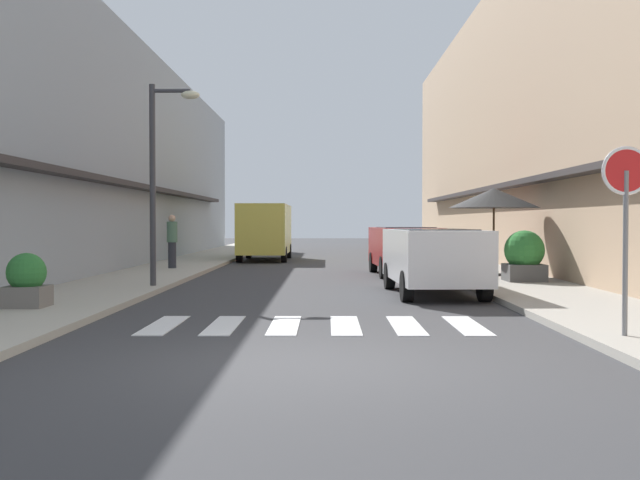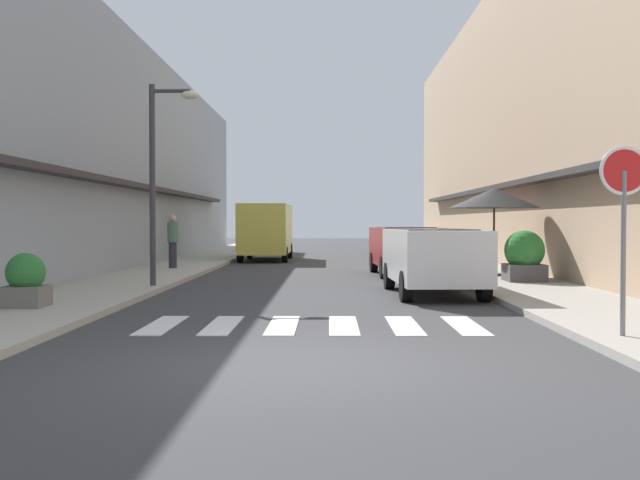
{
  "view_description": "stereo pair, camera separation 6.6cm",
  "coord_description": "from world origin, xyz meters",
  "px_view_note": "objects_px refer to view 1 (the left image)",
  "views": [
    {
      "loc": [
        0.18,
        -8.54,
        1.63
      ],
      "look_at": [
        0.01,
        11.2,
        1.15
      ],
      "focal_mm": 42.26,
      "sensor_mm": 36.0,
      "label": 1
    },
    {
      "loc": [
        0.24,
        -8.54,
        1.63
      ],
      "look_at": [
        0.01,
        11.2,
        1.15
      ],
      "focal_mm": 42.26,
      "sensor_mm": 36.0,
      "label": 2
    }
  ],
  "objects_px": {
    "cafe_umbrella": "(494,198)",
    "parked_car_near": "(433,254)",
    "round_street_sign": "(626,191)",
    "parked_car_mid": "(404,245)",
    "planter_corner": "(27,281)",
    "delivery_van": "(265,227)",
    "street_lamp": "(161,161)",
    "planter_midblock": "(524,256)",
    "pedestrian_walking_near": "(172,240)"
  },
  "relations": [
    {
      "from": "round_street_sign",
      "to": "pedestrian_walking_near",
      "type": "height_order",
      "value": "round_street_sign"
    },
    {
      "from": "cafe_umbrella",
      "to": "planter_corner",
      "type": "distance_m",
      "value": 12.83
    },
    {
      "from": "round_street_sign",
      "to": "pedestrian_walking_near",
      "type": "bearing_deg",
      "value": 121.83
    },
    {
      "from": "round_street_sign",
      "to": "planter_midblock",
      "type": "relative_size",
      "value": 1.94
    },
    {
      "from": "round_street_sign",
      "to": "parked_car_mid",
      "type": "bearing_deg",
      "value": 96.98
    },
    {
      "from": "round_street_sign",
      "to": "cafe_umbrella",
      "type": "xyz_separation_m",
      "value": [
        0.74,
        11.13,
        0.25
      ]
    },
    {
      "from": "parked_car_mid",
      "to": "parked_car_near",
      "type": "bearing_deg",
      "value": -90.0
    },
    {
      "from": "parked_car_mid",
      "to": "planter_corner",
      "type": "xyz_separation_m",
      "value": [
        -7.68,
        -9.62,
        -0.34
      ]
    },
    {
      "from": "delivery_van",
      "to": "street_lamp",
      "type": "distance_m",
      "value": 14.21
    },
    {
      "from": "delivery_van",
      "to": "planter_midblock",
      "type": "distance_m",
      "value": 14.76
    },
    {
      "from": "parked_car_mid",
      "to": "planter_corner",
      "type": "bearing_deg",
      "value": -128.6
    },
    {
      "from": "street_lamp",
      "to": "delivery_van",
      "type": "bearing_deg",
      "value": 84.67
    },
    {
      "from": "parked_car_near",
      "to": "pedestrian_walking_near",
      "type": "distance_m",
      "value": 10.7
    },
    {
      "from": "cafe_umbrella",
      "to": "parked_car_near",
      "type": "bearing_deg",
      "value": -117.72
    },
    {
      "from": "parked_car_mid",
      "to": "planter_midblock",
      "type": "distance_m",
      "value": 4.56
    },
    {
      "from": "planter_midblock",
      "to": "parked_car_near",
      "type": "bearing_deg",
      "value": -137.11
    },
    {
      "from": "parked_car_near",
      "to": "planter_corner",
      "type": "bearing_deg",
      "value": -155.84
    },
    {
      "from": "planter_midblock",
      "to": "pedestrian_walking_near",
      "type": "height_order",
      "value": "pedestrian_walking_near"
    },
    {
      "from": "parked_car_near",
      "to": "parked_car_mid",
      "type": "relative_size",
      "value": 1.05
    },
    {
      "from": "street_lamp",
      "to": "parked_car_near",
      "type": "bearing_deg",
      "value": -9.42
    },
    {
      "from": "parked_car_mid",
      "to": "cafe_umbrella",
      "type": "xyz_separation_m",
      "value": [
        2.32,
        -1.77,
        1.36
      ]
    },
    {
      "from": "street_lamp",
      "to": "cafe_umbrella",
      "type": "relative_size",
      "value": 1.87
    },
    {
      "from": "street_lamp",
      "to": "planter_midblock",
      "type": "height_order",
      "value": "street_lamp"
    },
    {
      "from": "parked_car_near",
      "to": "street_lamp",
      "type": "height_order",
      "value": "street_lamp"
    },
    {
      "from": "street_lamp",
      "to": "planter_corner",
      "type": "height_order",
      "value": "street_lamp"
    },
    {
      "from": "cafe_umbrella",
      "to": "round_street_sign",
      "type": "bearing_deg",
      "value": -93.78
    },
    {
      "from": "parked_car_near",
      "to": "planter_corner",
      "type": "distance_m",
      "value": 8.43
    },
    {
      "from": "parked_car_mid",
      "to": "cafe_umbrella",
      "type": "distance_m",
      "value": 3.22
    },
    {
      "from": "planter_midblock",
      "to": "pedestrian_walking_near",
      "type": "relative_size",
      "value": 0.74
    },
    {
      "from": "parked_car_near",
      "to": "street_lamp",
      "type": "xyz_separation_m",
      "value": [
        -6.27,
        1.04,
        2.14
      ]
    },
    {
      "from": "planter_midblock",
      "to": "pedestrian_walking_near",
      "type": "distance_m",
      "value": 11.36
    },
    {
      "from": "parked_car_mid",
      "to": "street_lamp",
      "type": "relative_size",
      "value": 0.91
    },
    {
      "from": "round_street_sign",
      "to": "pedestrian_walking_near",
      "type": "distance_m",
      "value": 17.04
    },
    {
      "from": "cafe_umbrella",
      "to": "street_lamp",
      "type": "bearing_deg",
      "value": -158.58
    },
    {
      "from": "delivery_van",
      "to": "pedestrian_walking_near",
      "type": "relative_size",
      "value": 3.11
    },
    {
      "from": "delivery_van",
      "to": "street_lamp",
      "type": "height_order",
      "value": "street_lamp"
    },
    {
      "from": "round_street_sign",
      "to": "planter_corner",
      "type": "xyz_separation_m",
      "value": [
        -9.26,
        3.28,
        -1.46
      ]
    },
    {
      "from": "planter_corner",
      "to": "planter_midblock",
      "type": "xyz_separation_m",
      "value": [
        10.35,
        5.93,
        0.17
      ]
    },
    {
      "from": "parked_car_near",
      "to": "street_lamp",
      "type": "relative_size",
      "value": 0.95
    },
    {
      "from": "delivery_van",
      "to": "parked_car_mid",
      "type": "bearing_deg",
      "value": -60.95
    },
    {
      "from": "parked_car_near",
      "to": "planter_corner",
      "type": "height_order",
      "value": "parked_car_near"
    },
    {
      "from": "pedestrian_walking_near",
      "to": "round_street_sign",
      "type": "bearing_deg",
      "value": -109.31
    },
    {
      "from": "planter_corner",
      "to": "pedestrian_walking_near",
      "type": "height_order",
      "value": "pedestrian_walking_near"
    },
    {
      "from": "parked_car_near",
      "to": "pedestrian_walking_near",
      "type": "xyz_separation_m",
      "value": [
        -7.39,
        7.73,
        0.12
      ]
    },
    {
      "from": "delivery_van",
      "to": "round_street_sign",
      "type": "relative_size",
      "value": 2.16
    },
    {
      "from": "parked_car_near",
      "to": "street_lamp",
      "type": "bearing_deg",
      "value": 170.58
    },
    {
      "from": "planter_corner",
      "to": "delivery_van",
      "type": "bearing_deg",
      "value": 81.64
    },
    {
      "from": "delivery_van",
      "to": "cafe_umbrella",
      "type": "xyz_separation_m",
      "value": [
        7.27,
        -10.69,
        0.88
      ]
    },
    {
      "from": "parked_car_mid",
      "to": "planter_midblock",
      "type": "xyz_separation_m",
      "value": [
        2.67,
        -3.7,
        -0.17
      ]
    },
    {
      "from": "street_lamp",
      "to": "round_street_sign",
      "type": "bearing_deg",
      "value": -44.69
    }
  ]
}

